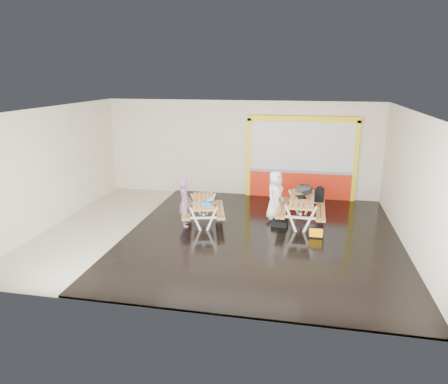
% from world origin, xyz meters
% --- Properties ---
extents(room, '(10.02, 8.02, 3.52)m').
position_xyz_m(room, '(0.00, 0.00, 1.75)').
color(room, '#BBB19E').
rests_on(room, ground).
extents(deck, '(7.50, 7.98, 0.05)m').
position_xyz_m(deck, '(1.25, 0.00, 0.03)').
color(deck, black).
rests_on(deck, room).
extents(kiosk, '(3.88, 0.16, 3.00)m').
position_xyz_m(kiosk, '(2.20, 3.93, 1.44)').
color(kiosk, red).
rests_on(kiosk, room).
extents(picnic_table_left, '(1.63, 2.06, 0.73)m').
position_xyz_m(picnic_table_left, '(-0.61, 0.77, 0.56)').
color(picnic_table_left, '#CF8D4C').
rests_on(picnic_table_left, deck).
extents(picnic_table_right, '(1.44, 2.08, 0.82)m').
position_xyz_m(picnic_table_right, '(2.30, 1.30, 0.63)').
color(picnic_table_right, '#CF8D4C').
rests_on(picnic_table_right, deck).
extents(person_left, '(0.53, 0.62, 1.44)m').
position_xyz_m(person_left, '(-1.08, 0.37, 0.76)').
color(person_left, slate).
rests_on(person_left, deck).
extents(person_right, '(0.70, 0.85, 1.49)m').
position_xyz_m(person_right, '(1.49, 1.38, 0.85)').
color(person_right, white).
rests_on(person_right, deck).
extents(laptop_left, '(0.44, 0.41, 0.15)m').
position_xyz_m(laptop_left, '(-0.44, 0.54, 0.78)').
color(laptop_left, silver).
rests_on(laptop_left, picnic_table_left).
extents(laptop_right, '(0.50, 0.46, 0.18)m').
position_xyz_m(laptop_right, '(2.34, 1.42, 0.88)').
color(laptop_right, black).
rests_on(laptop_right, picnic_table_right).
extents(blue_pouch, '(0.29, 0.21, 0.08)m').
position_xyz_m(blue_pouch, '(-0.42, 0.43, 0.77)').
color(blue_pouch, blue).
rests_on(blue_pouch, picnic_table_left).
extents(toolbox, '(0.48, 0.34, 0.25)m').
position_xyz_m(toolbox, '(2.37, 1.98, 0.92)').
color(toolbox, black).
rests_on(toolbox, picnic_table_right).
extents(backpack, '(0.30, 0.20, 0.49)m').
position_xyz_m(backpack, '(2.84, 2.07, 0.75)').
color(backpack, black).
rests_on(backpack, picnic_table_right).
extents(dark_case, '(0.49, 0.39, 0.17)m').
position_xyz_m(dark_case, '(1.69, 0.89, 0.14)').
color(dark_case, black).
rests_on(dark_case, deck).
extents(fluke_bag, '(0.38, 0.25, 0.32)m').
position_xyz_m(fluke_bag, '(2.73, 0.22, 0.21)').
color(fluke_bag, black).
rests_on(fluke_bag, deck).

